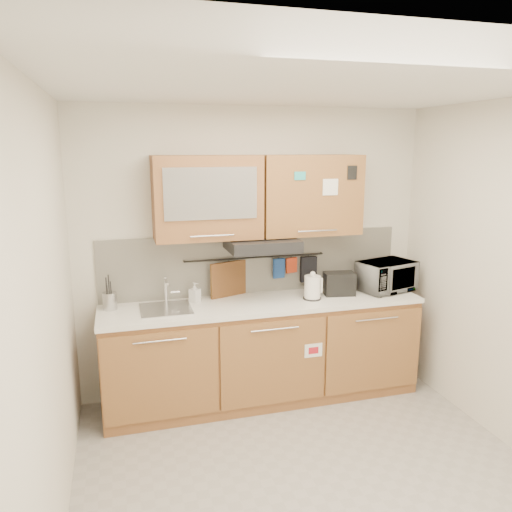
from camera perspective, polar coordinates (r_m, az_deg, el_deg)
floor at (r=3.80m, az=6.43°, el=-23.96°), size 3.20×3.20×0.00m
ceiling at (r=3.09m, az=7.65°, el=18.83°), size 3.20×3.20×0.00m
wall_back at (r=4.59m, az=-0.20°, el=0.44°), size 3.20×0.00×3.20m
wall_left at (r=3.01m, az=-22.71°, el=-6.99°), size 0.00×3.00×3.00m
base_cabinet at (r=4.58m, az=0.86°, el=-11.36°), size 2.80×0.64×0.88m
countertop at (r=4.40m, az=0.89°, el=-5.47°), size 2.82×0.62×0.04m
backsplash at (r=4.60m, az=-0.16°, el=-0.81°), size 2.80×0.02×0.56m
upper_cabinets at (r=4.33m, az=0.36°, el=6.85°), size 1.82×0.37×0.70m
range_hood at (r=4.33m, az=0.69°, el=1.34°), size 0.60×0.46×0.10m
sink at (r=4.26m, az=-10.26°, el=-5.94°), size 0.42×0.40×0.26m
utensil_rail at (r=4.55m, az=-0.03°, el=-0.18°), size 1.30×0.02×0.02m
utensil_crock at (r=4.34m, az=-16.38°, el=-4.92°), size 0.13×0.13×0.29m
kettle at (r=4.47m, az=6.48°, el=-3.66°), size 0.19×0.17×0.25m
toaster at (r=4.63m, az=9.49°, el=-3.10°), size 0.30×0.21×0.21m
microwave at (r=4.85m, az=14.66°, el=-2.23°), size 0.58×0.47×0.28m
soap_bottle at (r=4.39m, az=-7.01°, el=-4.15°), size 0.11×0.11×0.17m
cutting_board at (r=4.54m, az=-3.06°, el=-3.54°), size 0.37×0.15×0.47m
oven_mitt at (r=4.62m, az=2.63°, el=-1.41°), size 0.11×0.04×0.18m
dark_pouch at (r=4.73m, az=6.02°, el=-1.52°), size 0.15×0.04×0.24m
pot_holder at (r=4.65m, az=4.08°, el=-1.06°), size 0.12×0.05×0.14m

